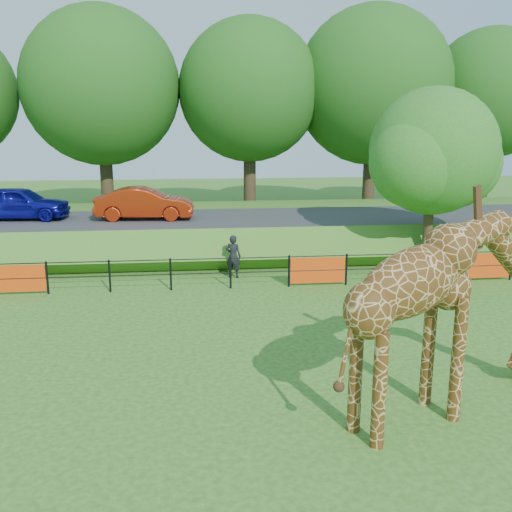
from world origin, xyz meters
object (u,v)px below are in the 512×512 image
object	(u,v)px
giraffe	(452,316)
car_red	(145,203)
car_blue	(19,203)
visitor	(233,256)
tree_east	(435,156)

from	to	relation	value
giraffe	car_red	size ratio (longest dim) A/B	1.33
car_blue	giraffe	bearing A→B (deg)	-136.41
giraffe	visitor	distance (m)	10.76
tree_east	car_blue	bearing A→B (deg)	163.23
tree_east	car_red	bearing A→B (deg)	158.26
visitor	tree_east	size ratio (longest dim) A/B	0.23
tree_east	giraffe	bearing A→B (deg)	-110.69
giraffe	tree_east	world-z (taller)	tree_east
giraffe	tree_east	distance (m)	11.32
visitor	giraffe	bearing A→B (deg)	132.45
visitor	tree_east	world-z (taller)	tree_east
car_blue	tree_east	distance (m)	17.06
giraffe	car_red	xyz separation A→B (m)	(-6.97, 14.70, 0.15)
car_blue	visitor	world-z (taller)	car_blue
car_blue	car_red	distance (m)	5.35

